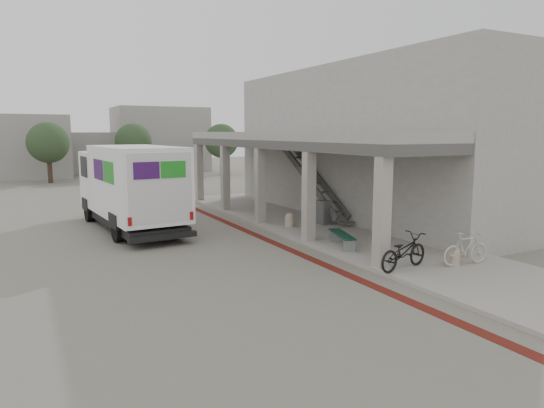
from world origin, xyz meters
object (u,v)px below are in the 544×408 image
fedex_truck (130,185)px  bicycle_cream (466,249)px  bench (342,237)px  utility_cabinet (323,212)px  bicycle_black (403,252)px

fedex_truck → bicycle_cream: bearing=-59.4°
bench → utility_cabinet: size_ratio=1.90×
fedex_truck → bicycle_cream: size_ratio=5.04×
bicycle_cream → bicycle_black: bearing=81.0°
fedex_truck → utility_cabinet: size_ratio=8.13×
bench → bicycle_cream: size_ratio=1.18×
fedex_truck → utility_cabinet: bearing=-28.7°
bicycle_black → fedex_truck: bearing=17.3°
utility_cabinet → bicycle_cream: utility_cabinet is taller
bench → utility_cabinet: bearing=83.6°
fedex_truck → bicycle_black: fedex_truck is taller
bicycle_black → bench: bearing=-13.3°
fedex_truck → utility_cabinet: fedex_truck is taller
bicycle_black → bicycle_cream: bicycle_black is taller
fedex_truck → bicycle_cream: (7.53, -10.67, -1.23)m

